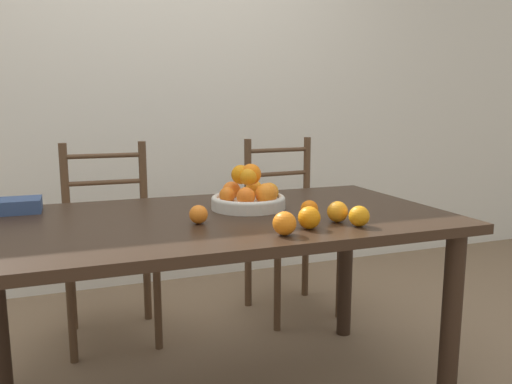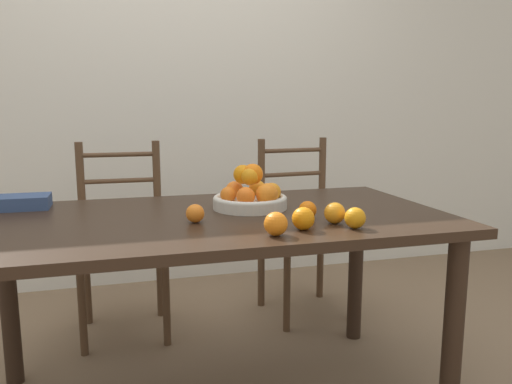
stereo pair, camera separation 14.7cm
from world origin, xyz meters
The scene contains 12 objects.
wall_back centered at (0.00, 1.50, 1.30)m, with size 8.00×0.06×2.60m.
dining_table centered at (0.00, 0.00, 0.65)m, with size 1.71×0.90×0.74m.
fruit_bowl centered at (0.17, 0.08, 0.80)m, with size 0.29×0.29×0.17m.
orange_loose_0 centered at (0.24, -0.29, 0.78)m, with size 0.07×0.07×0.07m.
orange_loose_1 centered at (0.13, -0.34, 0.78)m, with size 0.07×0.07×0.07m.
orange_loose_2 centered at (0.41, -0.32, 0.78)m, with size 0.07×0.07×0.07m.
orange_loose_3 centered at (0.31, -0.15, 0.78)m, with size 0.06×0.06×0.06m.
orange_loose_4 centered at (0.37, -0.24, 0.78)m, with size 0.07×0.07×0.07m.
orange_loose_5 centered at (-0.08, -0.09, 0.78)m, with size 0.06×0.06×0.06m.
chair_left centered at (-0.32, 0.76, 0.48)m, with size 0.42×0.40×0.96m.
chair_right centered at (0.64, 0.76, 0.48)m, with size 0.45×0.43×0.96m.
book_stack centered at (-0.69, 0.32, 0.77)m, with size 0.21×0.14×0.05m.
Camera 2 is at (-0.33, -1.75, 1.13)m, focal length 35.00 mm.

